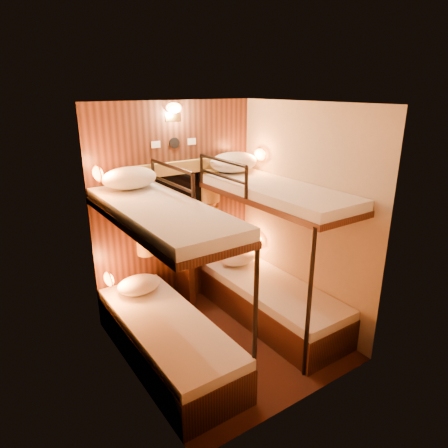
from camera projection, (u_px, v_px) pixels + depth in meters
floor at (227, 341)px, 4.20m from camera, size 2.10×2.10×0.00m
ceiling at (227, 103)px, 3.42m from camera, size 2.10×2.10×0.00m
wall_back at (176, 208)px, 4.63m from camera, size 2.40×0.00×2.40m
wall_front at (306, 274)px, 2.99m from camera, size 2.40×0.00×2.40m
wall_left at (127, 258)px, 3.28m from camera, size 0.00×2.40×2.40m
wall_right at (302, 216)px, 4.34m from camera, size 0.00×2.40×2.40m
back_panel at (176, 208)px, 4.62m from camera, size 2.00×0.03×2.40m
bunk_left at (166, 310)px, 3.73m from camera, size 0.72×1.90×1.82m
bunk_right at (271, 275)px, 4.42m from camera, size 0.72×1.90×1.82m
window at (177, 210)px, 4.60m from camera, size 1.00×0.12×0.79m
curtains at (179, 204)px, 4.55m from camera, size 1.10×0.22×1.00m
back_fixtures at (174, 115)px, 4.25m from camera, size 0.54×0.09×0.48m
reading_lamps at (190, 212)px, 4.35m from camera, size 2.00×0.20×1.25m
table at (186, 275)px, 4.73m from camera, size 0.50×0.34×0.66m
bottle_left at (184, 246)px, 4.68m from camera, size 0.08×0.08×0.27m
bottle_right at (188, 246)px, 4.68m from camera, size 0.08×0.08×0.26m
sachet_a at (200, 252)px, 4.78m from camera, size 0.09×0.08×0.01m
sachet_b at (194, 255)px, 4.72m from camera, size 0.07×0.06×0.01m
pillow_lower_left at (139, 285)px, 4.22m from camera, size 0.47×0.33×0.18m
pillow_lower_right at (238, 257)px, 4.91m from camera, size 0.47×0.34×0.19m
pillow_upper_left at (129, 178)px, 3.87m from camera, size 0.54×0.39×0.21m
pillow_upper_right at (234, 162)px, 4.62m from camera, size 0.59×0.42×0.23m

